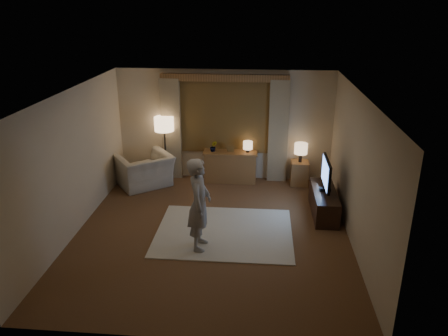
# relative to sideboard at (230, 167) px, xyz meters

# --- Properties ---
(room) EXTENTS (5.04, 5.54, 2.64)m
(room) POSITION_rel_sideboard_xyz_m (-0.16, -2.00, 0.98)
(room) COLOR brown
(room) RESTS_ON ground
(rug) EXTENTS (2.50, 2.00, 0.02)m
(rug) POSITION_rel_sideboard_xyz_m (0.07, -2.48, -0.34)
(rug) COLOR beige
(rug) RESTS_ON floor
(sideboard) EXTENTS (1.20, 0.40, 0.70)m
(sideboard) POSITION_rel_sideboard_xyz_m (0.00, 0.00, 0.00)
(sideboard) COLOR brown
(sideboard) RESTS_ON floor
(picture_frame) EXTENTS (0.16, 0.02, 0.20)m
(picture_frame) POSITION_rel_sideboard_xyz_m (0.00, 0.00, 0.45)
(picture_frame) COLOR brown
(picture_frame) RESTS_ON sideboard
(plant) EXTENTS (0.17, 0.13, 0.30)m
(plant) POSITION_rel_sideboard_xyz_m (-0.40, 0.00, 0.50)
(plant) COLOR #999999
(plant) RESTS_ON sideboard
(table_lamp_sideboard) EXTENTS (0.22, 0.22, 0.30)m
(table_lamp_sideboard) POSITION_rel_sideboard_xyz_m (0.40, 0.00, 0.55)
(table_lamp_sideboard) COLOR black
(table_lamp_sideboard) RESTS_ON sideboard
(floor_lamp) EXTENTS (0.45, 0.45, 1.54)m
(floor_lamp) POSITION_rel_sideboard_xyz_m (-1.54, 0.00, 0.94)
(floor_lamp) COLOR black
(floor_lamp) RESTS_ON floor
(armchair) EXTENTS (1.53, 1.50, 0.75)m
(armchair) POSITION_rel_sideboard_xyz_m (-1.95, -0.44, 0.02)
(armchair) COLOR #BEB39D
(armchair) RESTS_ON floor
(side_table) EXTENTS (0.40, 0.40, 0.56)m
(side_table) POSITION_rel_sideboard_xyz_m (1.61, -0.05, -0.07)
(side_table) COLOR brown
(side_table) RESTS_ON floor
(table_lamp_side) EXTENTS (0.30, 0.30, 0.44)m
(table_lamp_side) POSITION_rel_sideboard_xyz_m (1.61, -0.05, 0.52)
(table_lamp_side) COLOR black
(table_lamp_side) RESTS_ON side_table
(tv_stand) EXTENTS (0.45, 1.40, 0.50)m
(tv_stand) POSITION_rel_sideboard_xyz_m (1.99, -1.53, -0.10)
(tv_stand) COLOR black
(tv_stand) RESTS_ON floor
(tv) EXTENTS (0.22, 0.92, 0.66)m
(tv) POSITION_rel_sideboard_xyz_m (1.99, -1.53, 0.51)
(tv) COLOR black
(tv) RESTS_ON tv_stand
(person) EXTENTS (0.40, 0.60, 1.63)m
(person) POSITION_rel_sideboard_xyz_m (-0.31, -3.04, 0.49)
(person) COLOR #99958D
(person) RESTS_ON rug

